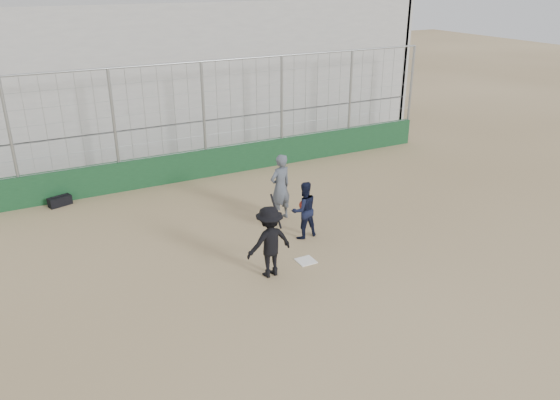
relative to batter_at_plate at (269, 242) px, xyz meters
name	(u,v)px	position (x,y,z in m)	size (l,w,h in m)	color
ground	(306,261)	(1.09, 0.16, -0.88)	(90.00, 90.00, 0.00)	olive
home_plate	(306,261)	(1.09, 0.16, -0.87)	(0.44, 0.44, 0.02)	white
backstop	(206,150)	(1.09, 7.16, 0.08)	(18.10, 0.25, 4.04)	#11371C
bleachers	(161,72)	(1.09, 12.11, 2.05)	(20.25, 6.70, 6.98)	#949494
batter_at_plate	(269,242)	(0.00, 0.00, 0.00)	(1.17, 0.79, 1.91)	black
catcher_crouched	(304,219)	(1.72, 1.35, -0.33)	(0.83, 0.67, 1.10)	black
umpire	(280,191)	(1.72, 2.73, 0.01)	(0.72, 0.47, 1.78)	#454C58
equipment_bag	(60,201)	(-3.89, 6.77, -0.73)	(0.74, 0.48, 0.33)	black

